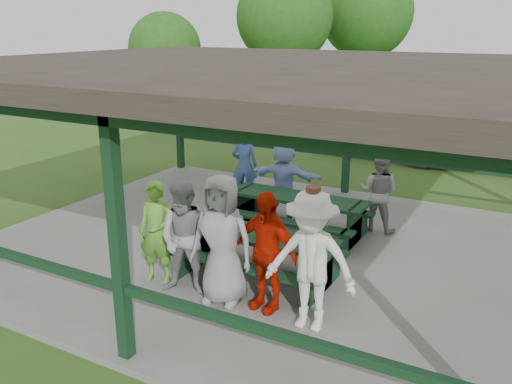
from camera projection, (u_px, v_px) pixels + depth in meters
The scene contains 19 objects.
ground at pixel (271, 252), 9.74m from camera, with size 90.00×90.00×0.00m, color #2D551A.
concrete_slab at pixel (272, 249), 9.72m from camera, with size 10.00×8.00×0.10m, color slate.
pavilion_structure at pixel (273, 72), 8.80m from camera, with size 10.60×8.60×3.24m.
picnic_table_near at pixel (258, 250), 8.39m from camera, with size 2.51×1.39×0.75m.
picnic_table_far at pixel (297, 210), 10.18m from camera, with size 2.63×1.39×0.75m.
table_setting at pixel (261, 231), 8.31m from camera, with size 2.42×0.45×0.10m.
contestant_green at pixel (157, 232), 8.21m from camera, with size 0.58×0.38×1.60m, color #5FA72F.
contestant_grey_left at pixel (187, 239), 7.81m from camera, with size 0.83×0.65×1.72m, color #98989A.
contestant_grey_mid at pixel (222, 240), 7.55m from camera, with size 0.92×0.60×1.88m, color gray.
contestant_red at pixel (266, 251), 7.39m from camera, with size 1.00×0.42×1.71m, color red.
contestant_white_fedora at pixel (311, 261), 6.88m from camera, with size 1.25×0.77×1.93m.
spectator_lblue at pixel (284, 179), 11.00m from camera, with size 1.51×0.48×1.63m, color #95ADE6.
spectator_blue at pixel (244, 165), 12.14m from camera, with size 0.58×0.38×1.59m, color #385592.
spectator_grey at pixel (379, 192), 10.28m from camera, with size 0.75×0.58×1.53m, color gray.
pickup_truck at pixel (496, 142), 15.30m from camera, with size 2.39×5.18×1.44m, color silver.
farm_trailer at pixel (374, 131), 16.95m from camera, with size 4.10×1.89×1.43m.
tree_far_left at pixel (285, 17), 22.19m from camera, with size 3.97×3.97×6.21m.
tree_left at pixel (367, 12), 24.46m from camera, with size 4.17×4.17×6.52m.
tree_edge_left at pixel (165, 50), 21.06m from camera, with size 2.82×2.82×4.40m.
Camera 1 is at (4.09, -8.00, 3.92)m, focal length 38.00 mm.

